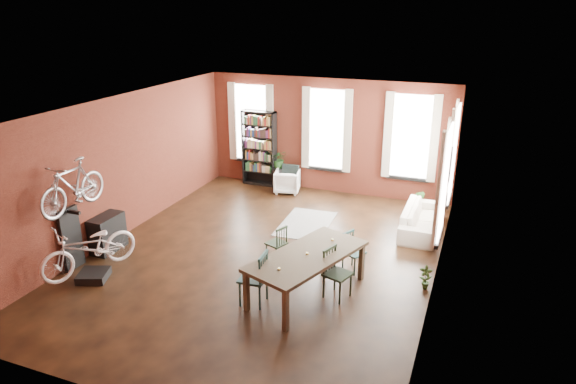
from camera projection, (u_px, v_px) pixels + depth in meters
The scene contains 19 objects.
room at pixel (284, 154), 10.63m from camera, with size 9.00×9.04×3.22m.
dining_table at pixel (307, 274), 9.41m from camera, with size 1.09×2.39×0.81m, color #493D2C.
dining_chair_a at pixel (253, 278), 9.09m from camera, with size 0.46×0.46×1.00m, color #1C3E3B.
dining_chair_b at pixel (276, 243), 10.67m from camera, with size 0.36×0.36×0.78m, color black.
dining_chair_c at pixel (338, 274), 9.29m from camera, with size 0.44×0.44×0.95m, color black.
dining_chair_d at pixel (354, 252), 10.24m from camera, with size 0.37×0.37×0.81m, color #193835.
bookshelf at pixel (259, 148), 14.98m from camera, with size 1.00×0.32×2.20m, color black.
white_armchair at pixel (287, 180), 14.58m from camera, with size 0.68×0.64×0.70m, color white.
cream_sofa at pixel (422, 215), 12.05m from camera, with size 2.08×0.61×0.81m, color beige.
striped_rug at pixel (306, 224), 12.56m from camera, with size 1.15×1.84×0.01m, color black.
bike_trainer at pixel (93, 276), 10.02m from camera, with size 0.54×0.54×0.16m, color black.
bike_wall_rack at pixel (71, 239), 10.27m from camera, with size 0.16×0.60×1.30m, color black.
console_table at pixel (107, 233), 11.11m from camera, with size 0.40×0.80×0.80m, color black.
plant_stand at pixel (279, 177), 15.05m from camera, with size 0.28×0.28×0.57m, color black.
plant_by_sofa at pixel (417, 208), 13.17m from camera, with size 0.35×0.63×0.28m, color #2C5C25.
plant_small at pixel (425, 285), 9.69m from camera, with size 0.25×0.47×0.17m, color #2C5522.
bicycle_floor at pixel (86, 227), 9.69m from camera, with size 0.67×1.01×1.91m, color white.
bicycle_hung at pixel (70, 169), 9.68m from camera, with size 0.47×1.00×1.66m, color #A5A8AD.
plant_on_stand at pixel (279, 161), 14.91m from camera, with size 0.48×0.54×0.42m, color #245120.
Camera 1 is at (4.03, -8.91, 5.08)m, focal length 32.00 mm.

